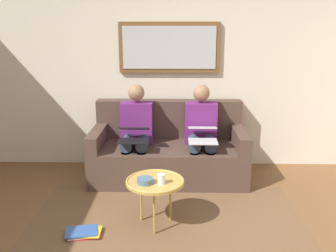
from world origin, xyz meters
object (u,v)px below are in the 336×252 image
framed_mirror (169,48)px  person_right (136,130)px  laptop_black (134,134)px  person_left (201,130)px  laptop_silver (203,134)px  coffee_table (155,182)px  bowl (145,181)px  magazine_stack (84,232)px  couch (169,151)px  cup (161,179)px

framed_mirror → person_right: framed_mirror is taller
laptop_black → framed_mirror: bearing=-119.2°
framed_mirror → person_left: (-0.39, 0.46, -0.94)m
laptop_silver → laptop_black: bearing=0.1°
coffee_table → laptop_silver: bearing=-118.4°
person_left → bowl: bearing=64.5°
bowl → magazine_stack: bearing=13.0°
coffee_table → magazine_stack: 0.77m
person_left → person_right: bearing=0.0°
framed_mirror → bowl: (0.19, 1.67, -1.08)m
couch → cup: bearing=88.1°
cup → laptop_black: laptop_black is taller
bowl → person_left: size_ratio=0.13×
person_right → coffee_table: bearing=104.0°
coffee_table → bowl: bearing=35.6°
person_right → magazine_stack: bearing=75.5°
person_left → framed_mirror: bearing=-49.6°
person_left → laptop_silver: bearing=90.0°
couch → framed_mirror: 1.30m
laptop_silver → person_right: size_ratio=0.33×
laptop_silver → magazine_stack: (1.12, 1.10, -0.61)m
framed_mirror → laptop_black: size_ratio=3.63×
bowl → laptop_silver: size_ratio=0.39×
cup → laptop_silver: (-0.43, -0.98, 0.14)m
laptop_silver → laptop_black: 0.78m
coffee_table → magazine_stack: coffee_table is taller
couch → laptop_silver: (-0.39, 0.31, 0.32)m
laptop_silver → laptop_black: size_ratio=1.09×
cup → person_right: (0.35, -1.22, 0.12)m
laptop_black → magazine_stack: size_ratio=1.02×
laptop_silver → couch: bearing=-38.3°
framed_mirror → person_right: bearing=49.6°
laptop_silver → laptop_black: (0.78, 0.00, -0.01)m
person_right → laptop_black: bearing=90.0°
cup → person_left: (-0.43, -1.22, 0.12)m
framed_mirror → person_left: 1.12m
couch → coffee_table: couch is taller
cup → magazine_stack: (0.69, 0.12, -0.47)m
person_right → framed_mirror: bearing=-130.4°
bowl → coffee_table: bearing=-144.4°
bowl → person_right: (0.20, -1.21, 0.14)m
framed_mirror → cup: bearing=88.5°
coffee_table → person_left: (-0.49, -1.15, 0.18)m
coffee_table → magazine_stack: size_ratio=1.57×
coffee_table → cup: cup is taller
coffee_table → laptop_black: (0.29, -0.91, 0.19)m
cup → bowl: bearing=-2.1°
bowl → person_left: (-0.58, -1.21, 0.14)m
framed_mirror → coffee_table: bearing=86.3°
coffee_table → bowl: size_ratio=3.64×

